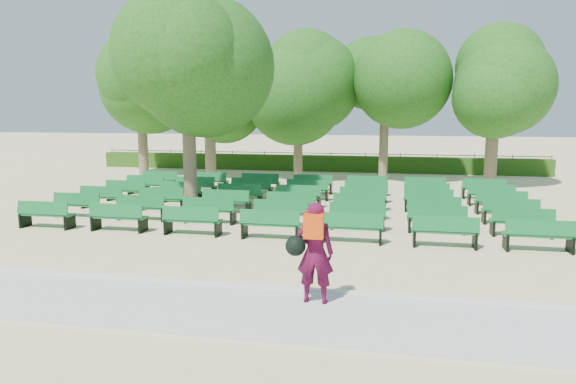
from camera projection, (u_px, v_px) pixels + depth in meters
name	position (u px, v px, depth m)	size (l,w,h in m)	color
ground	(248.00, 220.00, 16.37)	(120.00, 120.00, 0.00)	beige
paving	(138.00, 303.00, 9.19)	(30.00, 2.20, 0.06)	beige
curb	(165.00, 281.00, 10.30)	(30.00, 0.12, 0.10)	silver
hedge	(313.00, 163.00, 29.87)	(26.00, 0.70, 0.90)	#295115
fence	(314.00, 170.00, 30.32)	(26.00, 0.10, 1.02)	black
tree_line	(301.00, 180.00, 26.06)	(21.80, 6.80, 7.04)	#235C18
bench_array	(296.00, 209.00, 17.79)	(1.66, 0.60, 1.03)	#11642C
tree_among	(187.00, 73.00, 17.32)	(5.08, 5.08, 7.01)	brown
person	(313.00, 251.00, 9.00)	(0.85, 0.51, 1.81)	#4C0A27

